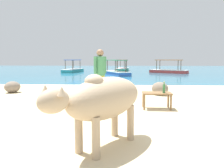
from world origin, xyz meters
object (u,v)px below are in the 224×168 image
object	(u,v)px
low_bench_table	(157,95)
boat_green	(122,68)
boat_red	(168,70)
deck_chair_near	(82,98)
bottle	(164,88)
cow	(104,99)
boat_teal	(73,69)
boat_blue	(116,72)
person_standing	(100,71)

from	to	relation	value
low_bench_table	boat_green	bearing A→B (deg)	93.97
boat_red	deck_chair_near	bearing A→B (deg)	105.17
bottle	deck_chair_near	size ratio (longest dim) A/B	0.33
cow	boat_red	xyz separation A→B (m)	(4.63, 18.16, -0.48)
boat_teal	boat_green	bearing A→B (deg)	-54.80
cow	boat_blue	world-z (taller)	boat_blue
bottle	boat_green	size ratio (longest dim) A/B	0.08
cow	low_bench_table	xyz separation A→B (m)	(1.17, 2.59, -0.37)
bottle	cow	bearing A→B (deg)	-117.97
boat_red	boat_blue	size ratio (longest dim) A/B	0.97
boat_teal	deck_chair_near	bearing A→B (deg)	-157.24
boat_blue	boat_green	bearing A→B (deg)	-29.19
low_bench_table	bottle	size ratio (longest dim) A/B	2.59
boat_blue	low_bench_table	bearing A→B (deg)	161.72
boat_teal	boat_blue	distance (m)	6.19
low_bench_table	deck_chair_near	distance (m)	1.98
cow	bottle	world-z (taller)	cow
bottle	person_standing	world-z (taller)	person_standing
deck_chair_near	boat_blue	xyz separation A→B (m)	(0.37, 13.19, -0.13)
person_standing	boat_teal	size ratio (longest dim) A/B	0.43
cow	bottle	distance (m)	2.86
person_standing	low_bench_table	bearing A→B (deg)	-170.26
low_bench_table	boat_red	world-z (taller)	boat_red
low_bench_table	boat_teal	world-z (taller)	boat_teal
bottle	boat_green	xyz separation A→B (m)	(-1.24, 19.31, -0.31)
boat_red	boat_teal	xyz separation A→B (m)	(-9.67, 1.11, 0.00)
boat_red	boat_blue	bearing A→B (deg)	64.10
bottle	person_standing	distance (m)	2.06
boat_teal	boat_blue	world-z (taller)	same
bottle	boat_red	bearing A→B (deg)	78.13
cow	person_standing	world-z (taller)	person_standing
boat_teal	low_bench_table	bearing A→B (deg)	-150.85
cow	boat_teal	world-z (taller)	boat_teal
person_standing	boat_blue	xyz separation A→B (m)	(0.07, 11.72, -0.70)
low_bench_table	boat_green	xyz separation A→B (m)	(-1.07, 19.23, -0.12)
boat_green	low_bench_table	bearing A→B (deg)	10.57
person_standing	boat_blue	distance (m)	11.74
person_standing	boat_green	xyz separation A→B (m)	(0.53, 18.33, -0.70)
low_bench_table	boat_blue	world-z (taller)	boat_blue
boat_red	boat_green	xyz separation A→B (m)	(-4.53, 3.67, 0.00)
low_bench_table	person_standing	size ratio (longest dim) A/B	0.47
bottle	deck_chair_near	xyz separation A→B (m)	(-2.07, -0.50, -0.17)
bottle	deck_chair_near	distance (m)	2.14
bottle	boat_blue	distance (m)	12.81
person_standing	boat_blue	world-z (taller)	person_standing
cow	bottle	size ratio (longest dim) A/B	6.28
boat_red	cow	bearing A→B (deg)	109.25
deck_chair_near	boat_blue	bearing A→B (deg)	-19.32
cow	person_standing	bearing A→B (deg)	-139.22
deck_chair_near	person_standing	world-z (taller)	person_standing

